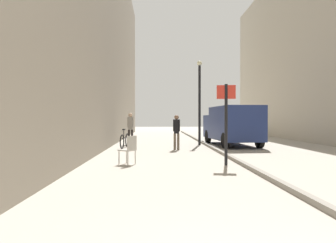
% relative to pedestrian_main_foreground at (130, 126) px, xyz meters
% --- Properties ---
extents(ground_plane, '(80.00, 80.00, 0.00)m').
position_rel_pedestrian_main_foreground_xyz_m(ground_plane, '(2.69, -3.84, -1.05)').
color(ground_plane, '#A8A093').
extents(building_facade_left, '(2.02, 40.00, 12.83)m').
position_rel_pedestrian_main_foreground_xyz_m(building_facade_left, '(-1.92, -3.84, 5.36)').
color(building_facade_left, gray).
rests_on(building_facade_left, ground_plane).
extents(kerb_strip, '(0.16, 40.00, 0.12)m').
position_rel_pedestrian_main_foreground_xyz_m(kerb_strip, '(4.27, -3.84, -0.99)').
color(kerb_strip, gray).
rests_on(kerb_strip, ground_plane).
extents(pedestrian_main_foreground, '(0.36, 0.24, 1.82)m').
position_rel_pedestrian_main_foreground_xyz_m(pedestrian_main_foreground, '(0.00, 0.00, 0.00)').
color(pedestrian_main_foreground, black).
rests_on(pedestrian_main_foreground, ground_plane).
extents(pedestrian_mid_block, '(0.33, 0.23, 1.67)m').
position_rel_pedestrian_main_foreground_xyz_m(pedestrian_mid_block, '(2.46, -3.09, -0.09)').
color(pedestrian_mid_block, brown).
rests_on(pedestrian_mid_block, ground_plane).
extents(delivery_van, '(2.38, 5.15, 2.15)m').
position_rel_pedestrian_main_foreground_xyz_m(delivery_van, '(5.68, -0.81, 0.11)').
color(delivery_van, navy).
rests_on(delivery_van, ground_plane).
extents(street_sign_post, '(0.60, 0.13, 2.60)m').
position_rel_pedestrian_main_foreground_xyz_m(street_sign_post, '(3.74, -7.80, 0.49)').
color(street_sign_post, black).
rests_on(street_sign_post, ground_plane).
extents(lamp_post, '(0.28, 0.28, 4.76)m').
position_rel_pedestrian_main_foreground_xyz_m(lamp_post, '(3.94, -0.42, 1.67)').
color(lamp_post, black).
rests_on(lamp_post, ground_plane).
extents(bicycle_leaning, '(0.32, 1.76, 0.98)m').
position_rel_pedestrian_main_foreground_xyz_m(bicycle_leaning, '(-0.11, -2.04, -0.67)').
color(bicycle_leaning, black).
rests_on(bicycle_leaning, ground_plane).
extents(cafe_chair_near_window, '(0.61, 0.61, 0.94)m').
position_rel_pedestrian_main_foreground_xyz_m(cafe_chair_near_window, '(0.63, -7.56, -0.51)').
color(cafe_chair_near_window, '#B7B2A8').
rests_on(cafe_chair_near_window, ground_plane).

